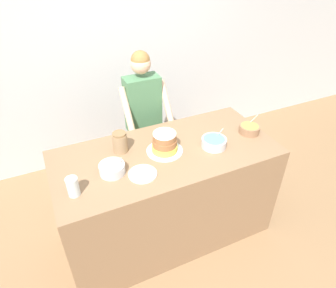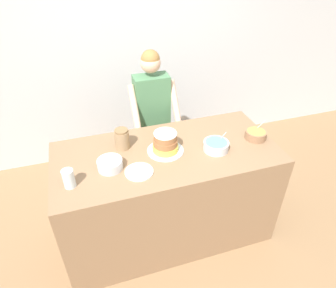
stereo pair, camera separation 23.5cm
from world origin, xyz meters
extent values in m
plane|color=#93704C|center=(0.00, 0.00, 0.00)|extent=(14.00, 14.00, 0.00)
cube|color=silver|center=(0.00, 1.93, 1.30)|extent=(10.00, 0.05, 2.60)
cube|color=#8C6B4C|center=(0.00, 0.43, 0.48)|extent=(1.84, 0.86, 0.96)
cylinder|color=#2D2D38|center=(-0.01, 1.14, 0.38)|extent=(0.10, 0.10, 0.76)
cylinder|color=#2D2D38|center=(0.14, 1.14, 0.38)|extent=(0.10, 0.10, 0.76)
cube|color=#4C7F56|center=(0.07, 1.14, 1.04)|extent=(0.34, 0.19, 0.57)
cylinder|color=beige|center=(-0.13, 0.98, 1.04)|extent=(0.06, 0.36, 0.48)
cylinder|color=beige|center=(0.27, 0.98, 1.04)|extent=(0.06, 0.36, 0.48)
sphere|color=beige|center=(0.07, 1.14, 1.45)|extent=(0.19, 0.19, 0.19)
sphere|color=olive|center=(0.07, 1.14, 1.48)|extent=(0.17, 0.17, 0.17)
cylinder|color=silver|center=(-0.01, 0.44, 0.96)|extent=(0.30, 0.30, 0.01)
cylinder|color=#F2DB4C|center=(-0.01, 0.44, 0.99)|extent=(0.21, 0.21, 0.05)
cylinder|color=#9E663D|center=(-0.01, 0.44, 1.04)|extent=(0.20, 0.20, 0.05)
cylinder|color=#9E663D|center=(-0.01, 0.44, 1.10)|extent=(0.18, 0.18, 0.05)
cylinder|color=white|center=(-0.01, 0.44, 1.13)|extent=(0.18, 0.18, 0.01)
cylinder|color=silver|center=(-0.47, 0.35, 1.00)|extent=(0.19, 0.19, 0.08)
cylinder|color=pink|center=(-0.47, 0.35, 1.03)|extent=(0.16, 0.16, 0.01)
cylinder|color=silver|center=(-0.40, 0.36, 1.03)|extent=(0.01, 0.07, 0.14)
cylinder|color=#936B4C|center=(0.79, 0.38, 0.99)|extent=(0.18, 0.18, 0.07)
cylinder|color=olive|center=(0.79, 0.38, 1.02)|extent=(0.16, 0.16, 0.01)
cylinder|color=silver|center=(0.84, 0.43, 1.04)|extent=(0.07, 0.07, 0.15)
cylinder|color=silver|center=(0.39, 0.33, 0.99)|extent=(0.21, 0.21, 0.08)
cylinder|color=#60B7E0|center=(0.39, 0.33, 1.03)|extent=(0.18, 0.18, 0.01)
cylinder|color=silver|center=(0.46, 0.37, 1.04)|extent=(0.05, 0.07, 0.14)
cylinder|color=silver|center=(-0.77, 0.25, 1.03)|extent=(0.08, 0.08, 0.14)
cylinder|color=white|center=(-0.28, 0.24, 0.96)|extent=(0.21, 0.21, 0.01)
cylinder|color=#9E7F5B|center=(-0.33, 0.59, 1.03)|extent=(0.12, 0.12, 0.16)
cylinder|color=olive|center=(-0.33, 0.59, 1.12)|extent=(0.11, 0.11, 0.02)
camera|label=1|loc=(-0.81, -1.36, 2.42)|focal=32.00mm
camera|label=2|loc=(-0.59, -1.45, 2.42)|focal=32.00mm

